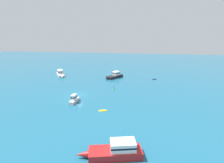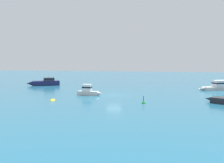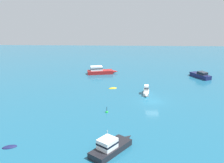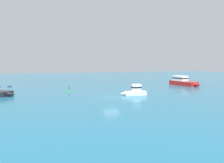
{
  "view_description": "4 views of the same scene",
  "coord_description": "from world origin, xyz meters",
  "px_view_note": "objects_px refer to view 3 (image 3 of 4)",
  "views": [
    {
      "loc": [
        41.9,
        14.55,
        16.26
      ],
      "look_at": [
        -6.79,
        7.89,
        1.92
      ],
      "focal_mm": 29.77,
      "sensor_mm": 36.0,
      "label": 1
    },
    {
      "loc": [
        -9.38,
        52.77,
        6.76
      ],
      "look_at": [
        0.54,
        -1.06,
        2.23
      ],
      "focal_mm": 50.61,
      "sensor_mm": 36.0,
      "label": 2
    },
    {
      "loc": [
        -45.03,
        5.91,
        16.83
      ],
      "look_at": [
        4.59,
        8.09,
        2.59
      ],
      "focal_mm": 39.38,
      "sensor_mm": 36.0,
      "label": 3
    },
    {
      "loc": [
        -9.82,
        -33.15,
        5.57
      ],
      "look_at": [
        1.66,
        5.33,
        1.99
      ],
      "focal_mm": 35.62,
      "sensor_mm": 36.0,
      "label": 4
    }
  ],
  "objects_px": {
    "tender": "(10,147)",
    "cabin_cruiser_2": "(100,71)",
    "powerboat": "(200,75)",
    "cabin_cruiser": "(111,146)",
    "dinghy": "(113,88)",
    "channel_buoy": "(107,112)",
    "cabin_cruiser_1": "(146,91)"
  },
  "relations": [
    {
      "from": "tender",
      "to": "cabin_cruiser_2",
      "type": "relative_size",
      "value": 0.23
    },
    {
      "from": "tender",
      "to": "powerboat",
      "type": "bearing_deg",
      "value": 23.99
    },
    {
      "from": "cabin_cruiser",
      "to": "cabin_cruiser_2",
      "type": "xyz_separation_m",
      "value": [
        39.43,
        5.01,
        0.13
      ]
    },
    {
      "from": "dinghy",
      "to": "channel_buoy",
      "type": "xyz_separation_m",
      "value": [
        -13.73,
        0.49,
        0.02
      ]
    },
    {
      "from": "cabin_cruiser",
      "to": "tender",
      "type": "relative_size",
      "value": 3.34
    },
    {
      "from": "cabin_cruiser_2",
      "to": "channel_buoy",
      "type": "bearing_deg",
      "value": -94.53
    },
    {
      "from": "cabin_cruiser_1",
      "to": "powerboat",
      "type": "bearing_deg",
      "value": 138.49
    },
    {
      "from": "cabin_cruiser_1",
      "to": "channel_buoy",
      "type": "relative_size",
      "value": 3.5
    },
    {
      "from": "cabin_cruiser_2",
      "to": "channel_buoy",
      "type": "relative_size",
      "value": 6.84
    },
    {
      "from": "cabin_cruiser_2",
      "to": "channel_buoy",
      "type": "xyz_separation_m",
      "value": [
        -27.09,
        -3.72,
        -0.85
      ]
    },
    {
      "from": "dinghy",
      "to": "channel_buoy",
      "type": "bearing_deg",
      "value": -107.66
    },
    {
      "from": "tender",
      "to": "powerboat",
      "type": "height_order",
      "value": "powerboat"
    },
    {
      "from": "cabin_cruiser",
      "to": "tender",
      "type": "bearing_deg",
      "value": 124.84
    },
    {
      "from": "dinghy",
      "to": "cabin_cruiser_1",
      "type": "bearing_deg",
      "value": -42.77
    },
    {
      "from": "cabin_cruiser_1",
      "to": "powerboat",
      "type": "distance_m",
      "value": 20.83
    },
    {
      "from": "cabin_cruiser",
      "to": "dinghy",
      "type": "xyz_separation_m",
      "value": [
        26.07,
        0.8,
        -0.74
      ]
    },
    {
      "from": "cabin_cruiser_1",
      "to": "powerboat",
      "type": "height_order",
      "value": "powerboat"
    },
    {
      "from": "dinghy",
      "to": "cabin_cruiser_2",
      "type": "distance_m",
      "value": 14.03
    },
    {
      "from": "powerboat",
      "to": "channel_buoy",
      "type": "distance_m",
      "value": 33.37
    },
    {
      "from": "tender",
      "to": "cabin_cruiser_2",
      "type": "bearing_deg",
      "value": 56.27
    },
    {
      "from": "channel_buoy",
      "to": "tender",
      "type": "bearing_deg",
      "value": 135.28
    },
    {
      "from": "cabin_cruiser_1",
      "to": "dinghy",
      "type": "bearing_deg",
      "value": -111.38
    },
    {
      "from": "cabin_cruiser",
      "to": "channel_buoy",
      "type": "relative_size",
      "value": 5.33
    },
    {
      "from": "cabin_cruiser_1",
      "to": "channel_buoy",
      "type": "height_order",
      "value": "cabin_cruiser_1"
    },
    {
      "from": "cabin_cruiser_2",
      "to": "cabin_cruiser",
      "type": "bearing_deg",
      "value": -95.11
    },
    {
      "from": "powerboat",
      "to": "tender",
      "type": "bearing_deg",
      "value": 109.03
    },
    {
      "from": "cabin_cruiser",
      "to": "cabin_cruiser_2",
      "type": "height_order",
      "value": "cabin_cruiser"
    },
    {
      "from": "tender",
      "to": "dinghy",
      "type": "xyz_separation_m",
      "value": [
        25.62,
        -12.26,
        0.0
      ]
    },
    {
      "from": "tender",
      "to": "channel_buoy",
      "type": "distance_m",
      "value": 16.73
    },
    {
      "from": "cabin_cruiser_1",
      "to": "cabin_cruiser_2",
      "type": "height_order",
      "value": "cabin_cruiser_2"
    },
    {
      "from": "cabin_cruiser",
      "to": "powerboat",
      "type": "distance_m",
      "value": 42.47
    },
    {
      "from": "cabin_cruiser_1",
      "to": "dinghy",
      "type": "height_order",
      "value": "cabin_cruiser_1"
    }
  ]
}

